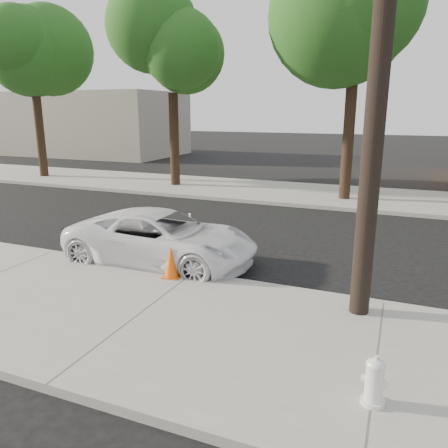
{
  "coord_description": "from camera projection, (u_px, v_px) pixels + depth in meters",
  "views": [
    {
      "loc": [
        4.07,
        -10.26,
        3.66
      ],
      "look_at": [
        0.25,
        -0.9,
        1.0
      ],
      "focal_mm": 35.0,
      "sensor_mm": 36.0,
      "label": 1
    }
  ],
  "objects": [
    {
      "name": "far_sidewalk",
      "position": [
        299.0,
        193.0,
        19.2
      ],
      "size": [
        90.0,
        5.0,
        0.15
      ],
      "primitive_type": "cube",
      "color": "gray",
      "rests_on": "ground"
    },
    {
      "name": "police_cruiser",
      "position": [
        162.0,
        238.0,
        10.55
      ],
      "size": [
        4.71,
        2.24,
        1.3
      ],
      "primitive_type": "imported",
      "rotation": [
        0.0,
        0.0,
        1.59
      ],
      "color": "white",
      "rests_on": "ground"
    },
    {
      "name": "utility_pole",
      "position": [
        382.0,
        40.0,
        6.68
      ],
      "size": [
        1.4,
        0.34,
        9.0
      ],
      "color": "black",
      "rests_on": "near_sidewalk"
    },
    {
      "name": "tree_c",
      "position": [
        362.0,
        17.0,
        15.88
      ],
      "size": [
        4.96,
        4.8,
        9.55
      ],
      "color": "black",
      "rests_on": "far_sidewalk"
    },
    {
      "name": "tree_a",
      "position": [
        32.0,
        51.0,
        22.02
      ],
      "size": [
        4.65,
        4.5,
        9.0
      ],
      "color": "black",
      "rests_on": "far_sidewalk"
    },
    {
      "name": "fire_hydrant",
      "position": [
        374.0,
        382.0,
        5.31
      ],
      "size": [
        0.33,
        0.3,
        0.61
      ],
      "rotation": [
        0.0,
        0.0,
        -0.13
      ],
      "color": "silver",
      "rests_on": "near_sidewalk"
    },
    {
      "name": "curb_near",
      "position": [
        193.0,
        276.0,
        9.71
      ],
      "size": [
        90.0,
        0.12,
        0.16
      ],
      "primitive_type": "cube",
      "color": "#9E9B93",
      "rests_on": "ground"
    },
    {
      "name": "near_sidewalk",
      "position": [
        139.0,
        318.0,
        7.74
      ],
      "size": [
        90.0,
        4.4,
        0.15
      ],
      "primitive_type": "cube",
      "color": "gray",
      "rests_on": "ground"
    },
    {
      "name": "ground",
      "position": [
        228.0,
        251.0,
        11.61
      ],
      "size": [
        120.0,
        120.0,
        0.0
      ],
      "primitive_type": "plane",
      "color": "black",
      "rests_on": "ground"
    },
    {
      "name": "building_far",
      "position": [
        94.0,
        124.0,
        36.19
      ],
      "size": [
        14.0,
        8.0,
        5.0
      ],
      "primitive_type": "cube",
      "color": "gray",
      "rests_on": "ground"
    },
    {
      "name": "traffic_cone",
      "position": [
        171.0,
        262.0,
        9.37
      ],
      "size": [
        0.39,
        0.39,
        0.7
      ],
      "rotation": [
        0.0,
        0.0,
        0.1
      ],
      "color": "#E8560C",
      "rests_on": "near_sidewalk"
    },
    {
      "name": "tree_b",
      "position": [
        174.0,
        51.0,
        19.38
      ],
      "size": [
        4.34,
        4.2,
        8.45
      ],
      "color": "black",
      "rests_on": "far_sidewalk"
    }
  ]
}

